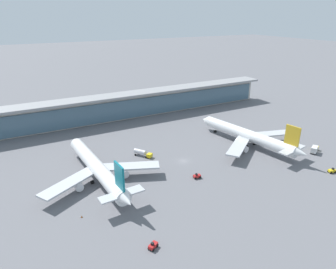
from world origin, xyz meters
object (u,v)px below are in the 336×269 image
object	(u,v)px
service_truck_on_taxiway_red	(153,246)
safety_cone_alpha	(82,217)
airliner_left_stand	(97,168)
service_truck_by_tail_yellow	(332,171)
airliner_centre_stand	(249,136)
service_truck_mid_apron_red	(197,176)
service_truck_near_nose_yellow	(142,153)
service_truck_under_wing_yellow	(315,149)

from	to	relation	value
service_truck_on_taxiway_red	safety_cone_alpha	distance (m)	26.45
airliner_left_stand	safety_cone_alpha	distance (m)	23.38
service_truck_by_tail_yellow	service_truck_on_taxiway_red	bearing A→B (deg)	-177.41
airliner_left_stand	airliner_centre_stand	xyz separation A→B (m)	(72.53, -2.48, 0.00)
service_truck_by_tail_yellow	safety_cone_alpha	distance (m)	96.53
airliner_left_stand	safety_cone_alpha	xyz separation A→B (m)	(-11.26, -19.94, -4.73)
service_truck_by_tail_yellow	service_truck_on_taxiway_red	distance (m)	80.98
service_truck_mid_apron_red	airliner_centre_stand	bearing A→B (deg)	20.28
service_truck_mid_apron_red	service_truck_by_tail_yellow	bearing A→B (deg)	-23.92
airliner_centre_stand	service_truck_on_taxiway_red	bearing A→B (deg)	-150.25
service_truck_near_nose_yellow	safety_cone_alpha	bearing A→B (deg)	-138.04
airliner_centre_stand	service_truck_mid_apron_red	bearing A→B (deg)	-159.72
service_truck_under_wing_yellow	service_truck_on_taxiway_red	size ratio (longest dim) A/B	2.26
airliner_centre_stand	service_truck_under_wing_yellow	bearing A→B (deg)	-44.15
airliner_centre_stand	service_truck_mid_apron_red	distance (m)	41.57
airliner_left_stand	service_truck_by_tail_yellow	size ratio (longest dim) A/B	18.85
service_truck_near_nose_yellow	service_truck_mid_apron_red	xyz separation A→B (m)	(10.63, -27.78, -0.83)
airliner_centre_stand	airliner_left_stand	bearing A→B (deg)	178.04
airliner_centre_stand	service_truck_on_taxiway_red	world-z (taller)	airliner_centre_stand
service_truck_near_nose_yellow	service_truck_mid_apron_red	distance (m)	29.76
airliner_centre_stand	service_truck_under_wing_yellow	size ratio (longest dim) A/B	7.96
airliner_centre_stand	service_truck_by_tail_yellow	size ratio (longest dim) A/B	18.77
service_truck_mid_apron_red	safety_cone_alpha	bearing A→B (deg)	-176.03
service_truck_near_nose_yellow	airliner_left_stand	bearing A→B (deg)	-154.62
service_truck_mid_apron_red	service_truck_on_taxiway_red	size ratio (longest dim) A/B	0.92
airliner_left_stand	airliner_centre_stand	bearing A→B (deg)	-1.96
safety_cone_alpha	service_truck_on_taxiway_red	bearing A→B (deg)	-58.63
service_truck_on_taxiway_red	safety_cone_alpha	world-z (taller)	service_truck_on_taxiway_red
service_truck_mid_apron_red	safety_cone_alpha	xyz separation A→B (m)	(-44.99, -3.12, -0.56)
service_truck_near_nose_yellow	safety_cone_alpha	world-z (taller)	service_truck_near_nose_yellow
service_truck_near_nose_yellow	service_truck_by_tail_yellow	bearing A→B (deg)	-39.56
airliner_left_stand	service_truck_near_nose_yellow	world-z (taller)	airliner_left_stand
airliner_centre_stand	service_truck_by_tail_yellow	bearing A→B (deg)	-73.35
service_truck_on_taxiway_red	safety_cone_alpha	bearing A→B (deg)	121.37
service_truck_near_nose_yellow	service_truck_on_taxiway_red	distance (m)	57.31
airliner_centre_stand	safety_cone_alpha	bearing A→B (deg)	-168.23
airliner_left_stand	service_truck_on_taxiway_red	bearing A→B (deg)	-86.62
airliner_left_stand	service_truck_by_tail_yellow	bearing A→B (deg)	-24.97
service_truck_near_nose_yellow	airliner_centre_stand	bearing A→B (deg)	-15.22
service_truck_by_tail_yellow	safety_cone_alpha	size ratio (longest dim) A/B	4.56
service_truck_near_nose_yellow	service_truck_by_tail_yellow	world-z (taller)	service_truck_near_nose_yellow
service_truck_near_nose_yellow	service_truck_under_wing_yellow	world-z (taller)	service_truck_under_wing_yellow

